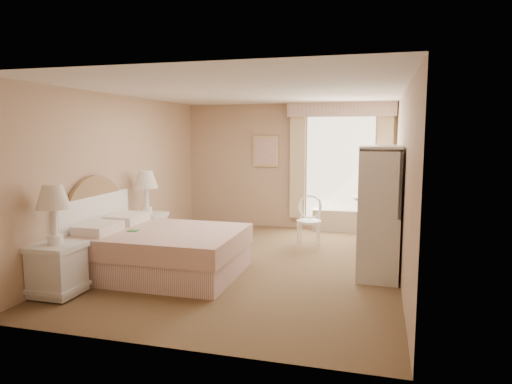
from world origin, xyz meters
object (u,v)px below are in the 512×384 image
(nightstand_far, at_px, (147,221))
(round_table, at_px, (375,213))
(cafe_chair, at_px, (309,217))
(bed, at_px, (156,249))
(nightstand_near, at_px, (56,255))
(armoire, at_px, (379,222))

(nightstand_far, xyz_separation_m, round_table, (3.59, 1.48, 0.06))
(round_table, bearing_deg, cafe_chair, -156.93)
(cafe_chair, bearing_deg, round_table, 22.00)
(bed, relative_size, nightstand_near, 1.61)
(nightstand_far, bearing_deg, bed, -56.17)
(round_table, distance_m, cafe_chair, 1.18)
(armoire, bearing_deg, cafe_chair, 131.07)
(nightstand_near, distance_m, nightstand_far, 2.17)
(nightstand_far, distance_m, armoire, 3.67)
(nightstand_far, bearing_deg, round_table, 22.41)
(bed, bearing_deg, nightstand_far, 123.83)
(round_table, bearing_deg, armoire, -87.99)
(round_table, bearing_deg, bed, -138.37)
(nightstand_near, xyz_separation_m, cafe_chair, (2.51, 3.19, 0.01))
(nightstand_near, distance_m, round_table, 5.12)
(nightstand_far, bearing_deg, armoire, -4.58)
(bed, distance_m, nightstand_near, 1.32)
(nightstand_far, height_order, cafe_chair, nightstand_far)
(nightstand_far, height_order, round_table, nightstand_far)
(nightstand_near, relative_size, armoire, 0.75)
(nightstand_near, xyz_separation_m, armoire, (3.65, 1.88, 0.23))
(nightstand_near, bearing_deg, round_table, 45.50)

